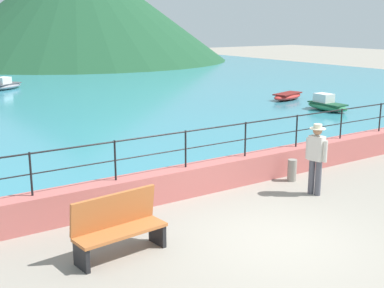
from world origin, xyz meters
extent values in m
plane|color=gray|center=(0.00, 0.00, 0.00)|extent=(120.00, 120.00, 0.00)
cube|color=#BC605B|center=(0.00, 3.20, 0.35)|extent=(20.00, 0.56, 0.70)
cylinder|color=black|center=(-3.68, 3.20, 1.15)|extent=(0.04, 0.04, 0.90)
cylinder|color=black|center=(-1.84, 3.20, 1.15)|extent=(0.04, 0.04, 0.90)
cylinder|color=black|center=(0.00, 3.20, 1.15)|extent=(0.04, 0.04, 0.90)
cylinder|color=black|center=(1.84, 3.20, 1.15)|extent=(0.04, 0.04, 0.90)
cylinder|color=black|center=(3.68, 3.20, 1.15)|extent=(0.04, 0.04, 0.90)
cylinder|color=black|center=(5.52, 3.20, 1.15)|extent=(0.04, 0.04, 0.90)
cylinder|color=black|center=(7.36, 3.20, 1.15)|extent=(0.04, 0.04, 0.90)
cylinder|color=black|center=(0.00, 3.20, 1.57)|extent=(18.40, 0.04, 0.04)
cylinder|color=black|center=(0.00, 3.20, 1.15)|extent=(18.40, 0.03, 0.03)
cone|color=#1E4C2D|center=(14.23, 45.62, 5.66)|extent=(31.25, 31.25, 11.32)
cube|color=#B76633|center=(-2.77, 1.07, 0.46)|extent=(1.74, 0.68, 0.06)
cube|color=#B76633|center=(-2.79, 1.29, 0.81)|extent=(1.71, 0.31, 0.64)
cube|color=black|center=(-1.98, 1.15, 0.22)|extent=(0.13, 0.47, 0.43)
cube|color=black|center=(-3.55, 0.99, 0.22)|extent=(0.13, 0.47, 0.43)
cylinder|color=#4C4C56|center=(2.64, 1.40, 0.43)|extent=(0.15, 0.15, 0.86)
cylinder|color=#4C4C56|center=(2.60, 1.57, 0.43)|extent=(0.15, 0.15, 0.86)
cube|color=beige|center=(2.62, 1.48, 1.16)|extent=(0.29, 0.40, 0.60)
cylinder|color=beige|center=(2.67, 1.25, 1.12)|extent=(0.09, 0.09, 0.52)
cylinder|color=beige|center=(2.57, 1.72, 1.12)|extent=(0.09, 0.09, 0.52)
sphere|color=#9E7051|center=(2.62, 1.48, 1.59)|extent=(0.22, 0.22, 0.22)
cylinder|color=beige|center=(2.62, 1.48, 1.64)|extent=(0.38, 0.38, 0.02)
cylinder|color=beige|center=(2.62, 1.48, 1.70)|extent=(0.20, 0.20, 0.10)
cylinder|color=gray|center=(2.94, 2.57, 0.29)|extent=(0.24, 0.24, 0.58)
ellipsoid|color=gray|center=(1.43, 25.42, 0.24)|extent=(2.40, 2.05, 0.36)
cube|color=#4D4D51|center=(1.43, 25.42, 0.39)|extent=(1.95, 1.67, 0.06)
cube|color=silver|center=(1.23, 25.28, 0.62)|extent=(1.02, 0.97, 0.40)
ellipsoid|color=red|center=(12.65, 12.72, 0.24)|extent=(2.46, 1.52, 0.36)
cube|color=maroon|center=(12.65, 12.72, 0.39)|extent=(1.98, 1.26, 0.06)
ellipsoid|color=#338C59|center=(11.86, 9.28, 0.24)|extent=(0.97, 2.32, 0.36)
cube|color=#1C4D31|center=(11.86, 9.28, 0.39)|extent=(0.82, 1.86, 0.06)
cube|color=silver|center=(11.86, 9.53, 0.62)|extent=(0.65, 0.82, 0.40)
camera|label=1|loc=(-6.41, -6.62, 4.11)|focal=47.55mm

